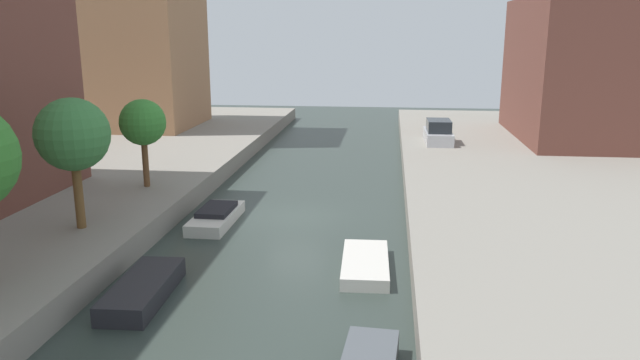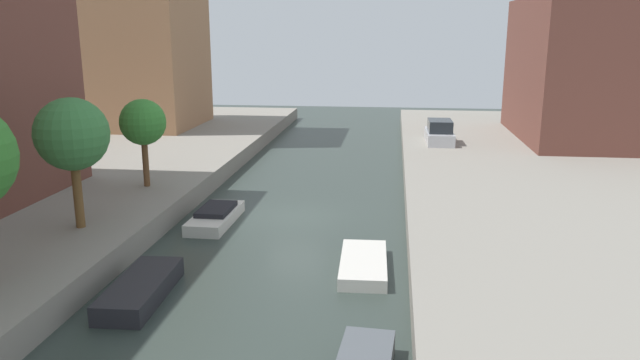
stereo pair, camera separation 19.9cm
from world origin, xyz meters
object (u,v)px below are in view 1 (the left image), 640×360
Objects in this scene: low_block_right at (596,69)px; parked_car at (438,133)px; moored_boat_left_2 at (216,217)px; street_tree_2 at (73,135)px; moored_boat_left_1 at (143,290)px; moored_boat_right_2 at (365,264)px; apartment_tower_far at (125,7)px; street_tree_3 at (143,123)px.

low_block_right is 11.75m from parked_car.
street_tree_2 is at bearing -134.60° from moored_boat_left_2.
moored_boat_left_1 reaches higher than moored_boat_right_2.
street_tree_3 is (8.64, -18.57, -6.01)m from apartment_tower_far.
moored_boat_left_1 is (3.91, -3.73, -4.23)m from street_tree_2.
moored_boat_right_2 is (10.78, -6.90, -3.84)m from street_tree_3.
street_tree_2 reaches higher than moored_boat_left_2.
moored_boat_left_2 is at bearing -124.08° from parked_car.
street_tree_3 is at bearing -65.04° from apartment_tower_far.
street_tree_3 is 1.00× the size of parked_car.
moored_boat_right_2 is (10.78, -0.55, -4.32)m from street_tree_2.
moored_boat_left_1 is 1.01× the size of moored_boat_left_2.
street_tree_2 is at bearing 136.33° from moored_boat_left_1.
low_block_right reaches higher than parked_car.
apartment_tower_far is 33.51m from moored_boat_right_2.
moored_boat_left_2 is at bearing -29.29° from street_tree_3.
apartment_tower_far reaches higher than moored_boat_left_1.
apartment_tower_far is 4.36× the size of moored_boat_left_2.
moored_boat_left_2 is (-21.33, -18.82, -5.44)m from low_block_right.
street_tree_3 is 11.44m from moored_boat_left_1.
street_tree_3 is 13.36m from moored_boat_right_2.
parked_car is at bearing 79.02° from moored_boat_right_2.
parked_car is at bearing 65.38° from moored_boat_left_1.
moored_boat_left_1 is at bearing -155.15° from moored_boat_right_2.
low_block_right reaches higher than street_tree_2.
low_block_right is 30.33m from street_tree_3.
apartment_tower_far reaches higher than street_tree_2.
moored_boat_left_1 is at bearing -128.84° from low_block_right.
street_tree_2 is (8.64, -24.92, -5.54)m from apartment_tower_far.
apartment_tower_far is 21.35m from street_tree_3.
apartment_tower_far is at bearing 113.66° from moored_boat_left_1.
parked_car is at bearing 55.92° from moored_boat_left_2.
moored_boat_left_1 is at bearing -68.80° from street_tree_3.
street_tree_2 is 1.24× the size of moored_boat_right_2.
apartment_tower_far is 4.32× the size of moored_boat_left_1.
apartment_tower_far is 4.58× the size of moored_boat_right_2.
moored_boat_right_2 is (6.75, -4.64, -0.09)m from moored_boat_left_2.
low_block_right is 2.75× the size of street_tree_2.
apartment_tower_far reaches higher than street_tree_3.
street_tree_2 is (-25.36, -22.91, -1.21)m from low_block_right.
low_block_right reaches higher than street_tree_3.
low_block_right is 3.23× the size of moored_boat_left_1.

